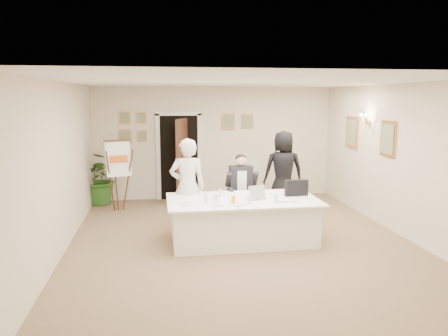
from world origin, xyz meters
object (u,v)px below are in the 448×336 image
at_px(potted_palm, 101,178).
at_px(paper_stack, 287,200).
at_px(seated_man, 241,189).
at_px(flip_chart, 118,179).
at_px(conference_table, 243,220).
at_px(laptop_bag, 296,188).
at_px(standing_man, 187,187).
at_px(laptop, 256,191).
at_px(steel_jug, 216,199).
at_px(standing_woman, 283,171).
at_px(oj_glass, 233,200).

relative_size(potted_palm, paper_stack, 3.96).
xyz_separation_m(seated_man, flip_chart, (-2.53, 1.44, 0.01)).
xyz_separation_m(conference_table, potted_palm, (-2.83, 3.27, 0.24)).
relative_size(conference_table, paper_stack, 8.24).
distance_m(flip_chart, laptop_bag, 4.13).
bearing_deg(laptop_bag, flip_chart, 140.83).
relative_size(standing_man, laptop, 5.34).
bearing_deg(standing_man, laptop, 154.07).
bearing_deg(steel_jug, standing_woman, 50.64).
bearing_deg(flip_chart, paper_stack, -42.04).
bearing_deg(potted_palm, standing_man, -54.87).
bearing_deg(standing_woman, paper_stack, 82.22).
xyz_separation_m(conference_table, paper_stack, (0.72, -0.29, 0.40)).
distance_m(conference_table, seated_man, 1.11).
xyz_separation_m(standing_woman, laptop, (-1.11, -2.07, 0.01)).
distance_m(flip_chart, laptop, 3.59).
xyz_separation_m(conference_table, laptop_bag, (1.01, 0.10, 0.53)).
height_order(standing_man, laptop, standing_man).
xyz_separation_m(seated_man, steel_jug, (-0.67, -1.22, 0.11)).
relative_size(seated_man, oj_glass, 11.14).
xyz_separation_m(conference_table, standing_man, (-0.93, 0.57, 0.51)).
distance_m(conference_table, oj_glass, 0.59).
xyz_separation_m(paper_stack, oj_glass, (-0.94, -0.03, 0.05)).
height_order(standing_man, paper_stack, standing_man).
xyz_separation_m(laptop, steel_jug, (-0.73, -0.17, -0.08)).
bearing_deg(seated_man, standing_man, -165.69).
height_order(standing_woman, oj_glass, standing_woman).
bearing_deg(seated_man, laptop, -96.12).
xyz_separation_m(standing_man, standing_woman, (2.27, 1.50, 0.00)).
relative_size(standing_man, standing_woman, 1.00).
relative_size(flip_chart, standing_man, 0.88).
relative_size(standing_woman, paper_stack, 5.62).
bearing_deg(laptop, standing_woman, 41.79).
bearing_deg(standing_woman, laptop_bag, 87.45).
height_order(flip_chart, steel_jug, flip_chart).
distance_m(conference_table, laptop_bag, 1.14).
distance_m(standing_woman, oj_glass, 2.85).
bearing_deg(laptop_bag, potted_palm, 136.69).
distance_m(standing_woman, potted_palm, 4.35).
height_order(standing_woman, paper_stack, standing_woman).
relative_size(standing_man, oj_glass, 13.91).
xyz_separation_m(seated_man, standing_man, (-1.11, -0.48, 0.18)).
distance_m(seated_man, steel_jug, 1.40).
bearing_deg(standing_man, laptop_bag, 166.55).
height_order(flip_chart, oj_glass, flip_chart).
height_order(seated_man, steel_jug, seated_man).
bearing_deg(flip_chart, laptop_bag, -35.36).
xyz_separation_m(seated_man, laptop, (0.06, -1.05, 0.19)).
bearing_deg(oj_glass, potted_palm, 126.06).
height_order(conference_table, standing_man, standing_man).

